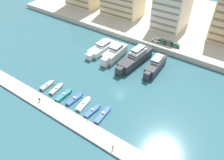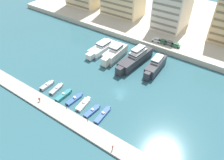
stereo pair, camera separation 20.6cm
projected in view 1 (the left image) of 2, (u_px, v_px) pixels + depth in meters
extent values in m
plane|color=#2D5B66|center=(120.00, 92.00, 77.15)|extent=(400.00, 400.00, 0.00)
cube|color=beige|center=(187.00, 21.00, 118.74)|extent=(180.00, 70.00, 2.40)
cube|color=#9E998E|center=(85.00, 128.00, 64.80)|extent=(120.00, 5.33, 0.62)
cube|color=white|center=(102.00, 49.00, 96.86)|extent=(5.81, 14.05, 2.86)
cube|color=white|center=(90.00, 56.00, 91.99)|extent=(2.88, 2.64, 2.43)
cube|color=#192347|center=(102.00, 50.00, 97.46)|extent=(5.86, 14.19, 0.24)
cube|color=white|center=(103.00, 43.00, 96.10)|extent=(4.22, 6.01, 1.45)
cube|color=#233342|center=(103.00, 43.00, 96.01)|extent=(4.27, 6.07, 0.52)
cylinder|color=silver|center=(104.00, 39.00, 95.58)|extent=(0.16, 0.16, 1.80)
cube|color=white|center=(112.00, 43.00, 101.70)|extent=(4.26, 1.16, 0.20)
cube|color=silver|center=(115.00, 54.00, 92.59)|extent=(4.99, 12.67, 4.02)
cube|color=silver|center=(105.00, 62.00, 87.82)|extent=(2.68, 2.44, 3.41)
cube|color=black|center=(115.00, 56.00, 93.43)|extent=(5.04, 12.80, 0.24)
cube|color=white|center=(116.00, 47.00, 91.36)|extent=(3.82, 5.35, 1.71)
cube|color=#233342|center=(116.00, 47.00, 91.25)|extent=(3.87, 5.40, 0.61)
cylinder|color=silver|center=(117.00, 42.00, 90.74)|extent=(0.16, 0.16, 1.80)
cube|color=silver|center=(123.00, 49.00, 97.48)|extent=(4.09, 0.96, 0.20)
cube|color=#333338|center=(135.00, 59.00, 89.56)|extent=(6.67, 18.97, 3.85)
cube|color=#333338|center=(120.00, 71.00, 83.42)|extent=(2.89, 2.67, 3.27)
cube|color=black|center=(135.00, 62.00, 90.36)|extent=(6.73, 19.16, 0.24)
cube|color=white|center=(138.00, 52.00, 88.64)|extent=(4.53, 8.14, 1.54)
cube|color=#233342|center=(138.00, 52.00, 88.55)|extent=(4.59, 8.22, 0.55)
cube|color=white|center=(138.00, 49.00, 87.71)|extent=(3.54, 6.35, 1.38)
cube|color=#233342|center=(138.00, 49.00, 87.62)|extent=(3.58, 6.41, 0.50)
cylinder|color=silver|center=(140.00, 45.00, 87.37)|extent=(0.16, 0.16, 1.80)
cube|color=#333338|center=(148.00, 51.00, 95.81)|extent=(4.19, 1.30, 0.20)
cube|color=#333338|center=(155.00, 66.00, 86.08)|extent=(4.37, 13.50, 3.77)
cube|color=#333338|center=(147.00, 76.00, 81.13)|extent=(2.22, 2.03, 3.21)
cube|color=#334C7F|center=(155.00, 68.00, 86.87)|extent=(4.42, 13.64, 0.24)
cube|color=white|center=(157.00, 59.00, 85.01)|extent=(3.25, 5.72, 1.59)
cube|color=#233342|center=(157.00, 59.00, 84.90)|extent=(3.29, 5.78, 0.57)
cylinder|color=silver|center=(159.00, 54.00, 84.46)|extent=(0.16, 0.16, 1.80)
cube|color=#333338|center=(162.00, 59.00, 91.24)|extent=(3.36, 1.01, 0.20)
cube|color=#9EA3A8|center=(47.00, 86.00, 79.01)|extent=(1.97, 4.97, 0.97)
cube|color=#9EA3A8|center=(52.00, 82.00, 80.80)|extent=(1.06, 0.87, 0.83)
cube|color=silver|center=(47.00, 84.00, 78.79)|extent=(1.06, 0.61, 0.43)
cube|color=#283847|center=(47.00, 83.00, 78.93)|extent=(0.96, 0.09, 0.26)
cube|color=black|center=(41.00, 90.00, 77.25)|extent=(0.36, 0.28, 0.60)
cube|color=#9EA3A8|center=(56.00, 89.00, 77.63)|extent=(2.39, 5.71, 0.90)
cube|color=#9EA3A8|center=(62.00, 84.00, 79.74)|extent=(1.08, 0.92, 0.76)
cube|color=silver|center=(56.00, 87.00, 77.49)|extent=(1.05, 0.70, 0.40)
cube|color=#283847|center=(57.00, 87.00, 77.64)|extent=(0.91, 0.18, 0.24)
cube|color=black|center=(50.00, 94.00, 75.54)|extent=(0.39, 0.32, 0.60)
cube|color=teal|center=(63.00, 96.00, 74.97)|extent=(1.96, 6.17, 1.09)
cube|color=teal|center=(70.00, 91.00, 77.06)|extent=(0.99, 0.82, 0.93)
cube|color=silver|center=(64.00, 94.00, 74.78)|extent=(0.98, 0.63, 0.37)
cube|color=#283847|center=(64.00, 93.00, 74.92)|extent=(0.88, 0.11, 0.22)
cube|color=black|center=(56.00, 101.00, 72.88)|extent=(0.37, 0.29, 0.60)
cube|color=#33569E|center=(74.00, 100.00, 73.83)|extent=(2.32, 6.15, 0.74)
cube|color=#33569E|center=(81.00, 94.00, 75.83)|extent=(1.07, 0.90, 0.63)
cube|color=silver|center=(75.00, 98.00, 73.68)|extent=(1.05, 0.68, 0.57)
cube|color=#283847|center=(75.00, 97.00, 73.79)|extent=(0.91, 0.16, 0.34)
cube|color=black|center=(67.00, 105.00, 71.84)|extent=(0.38, 0.31, 0.60)
cube|color=white|center=(83.00, 105.00, 71.89)|extent=(2.71, 6.09, 0.93)
cube|color=white|center=(89.00, 98.00, 74.16)|extent=(1.23, 1.05, 0.79)
cube|color=silver|center=(84.00, 102.00, 71.70)|extent=(1.19, 0.73, 0.57)
cube|color=#283847|center=(84.00, 102.00, 71.84)|extent=(1.03, 0.20, 0.34)
cube|color=black|center=(78.00, 111.00, 69.67)|extent=(0.39, 0.32, 0.60)
cube|color=#33569E|center=(92.00, 112.00, 69.68)|extent=(2.28, 5.92, 0.79)
cube|color=#33569E|center=(99.00, 106.00, 71.58)|extent=(1.02, 0.86, 0.67)
cube|color=silver|center=(93.00, 109.00, 69.54)|extent=(1.00, 0.69, 0.45)
cube|color=#283847|center=(93.00, 109.00, 69.66)|extent=(0.86, 0.17, 0.27)
cube|color=black|center=(85.00, 117.00, 67.79)|extent=(0.39, 0.31, 0.60)
cube|color=#33569E|center=(102.00, 115.00, 68.42)|extent=(2.05, 7.17, 0.85)
cube|color=#33569E|center=(109.00, 108.00, 70.96)|extent=(0.98, 0.81, 0.72)
cube|color=silver|center=(103.00, 113.00, 68.33)|extent=(0.97, 0.64, 0.52)
cube|color=#283847|center=(104.00, 112.00, 68.46)|extent=(0.86, 0.12, 0.31)
cube|color=black|center=(96.00, 123.00, 65.89)|extent=(0.37, 0.30, 0.60)
cube|color=white|center=(156.00, 40.00, 99.18)|extent=(4.20, 1.97, 0.80)
cube|color=white|center=(157.00, 39.00, 98.65)|extent=(2.20, 1.70, 0.68)
cube|color=#1E2833|center=(157.00, 39.00, 98.65)|extent=(2.16, 1.71, 0.37)
cylinder|color=black|center=(152.00, 41.00, 99.41)|extent=(0.65, 0.26, 0.64)
cylinder|color=black|center=(154.00, 39.00, 100.53)|extent=(0.65, 0.26, 0.64)
cylinder|color=black|center=(158.00, 43.00, 98.35)|extent=(0.65, 0.26, 0.64)
cylinder|color=black|center=(159.00, 41.00, 99.47)|extent=(0.65, 0.26, 0.64)
cube|color=#2D6642|center=(162.00, 42.00, 98.08)|extent=(4.12, 1.75, 0.80)
cube|color=#2D6642|center=(163.00, 40.00, 97.54)|extent=(2.12, 1.58, 0.68)
cube|color=#1E2833|center=(163.00, 40.00, 97.54)|extent=(2.08, 1.60, 0.37)
cylinder|color=black|center=(159.00, 43.00, 98.37)|extent=(0.64, 0.23, 0.64)
cylinder|color=black|center=(160.00, 41.00, 99.45)|extent=(0.64, 0.23, 0.64)
cylinder|color=black|center=(164.00, 44.00, 97.22)|extent=(0.64, 0.23, 0.64)
cylinder|color=black|center=(166.00, 43.00, 98.30)|extent=(0.64, 0.23, 0.64)
cube|color=slate|center=(168.00, 43.00, 97.29)|extent=(4.15, 1.82, 0.80)
cube|color=slate|center=(169.00, 42.00, 96.75)|extent=(2.15, 1.62, 0.68)
cube|color=#1E2833|center=(169.00, 42.00, 96.75)|extent=(2.11, 1.64, 0.37)
cylinder|color=black|center=(165.00, 44.00, 97.56)|extent=(0.65, 0.24, 0.64)
cylinder|color=black|center=(166.00, 42.00, 98.65)|extent=(0.65, 0.24, 0.64)
cylinder|color=black|center=(170.00, 45.00, 96.44)|extent=(0.65, 0.24, 0.64)
cylinder|color=black|center=(172.00, 44.00, 97.53)|extent=(0.65, 0.24, 0.64)
cube|color=#2D6642|center=(175.00, 45.00, 95.71)|extent=(4.17, 1.87, 0.80)
cube|color=#2D6642|center=(176.00, 44.00, 95.17)|extent=(2.16, 1.64, 0.68)
cube|color=#1E2833|center=(176.00, 44.00, 95.17)|extent=(2.12, 1.66, 0.37)
cylinder|color=black|center=(172.00, 46.00, 95.97)|extent=(0.65, 0.25, 0.64)
cylinder|color=black|center=(173.00, 44.00, 97.07)|extent=(0.65, 0.25, 0.64)
cylinder|color=black|center=(177.00, 48.00, 94.86)|extent=(0.65, 0.25, 0.64)
cylinder|color=black|center=(179.00, 46.00, 95.97)|extent=(0.65, 0.25, 0.64)
cube|color=#7E7359|center=(77.00, 6.00, 128.37)|extent=(17.66, 0.24, 0.90)
cube|color=#7E7359|center=(76.00, 0.00, 126.26)|extent=(17.66, 0.24, 0.90)
cube|color=#7E7359|center=(115.00, 15.00, 118.13)|extent=(19.92, 0.24, 0.90)
cube|color=#7E7359|center=(115.00, 10.00, 116.17)|extent=(19.92, 0.24, 0.90)
cube|color=#7E7359|center=(116.00, 4.00, 114.21)|extent=(19.92, 0.24, 0.90)
cube|color=silver|center=(172.00, 9.00, 105.73)|extent=(14.08, 17.73, 18.19)
cube|color=gray|center=(162.00, 30.00, 104.93)|extent=(12.96, 0.24, 0.90)
cube|color=gray|center=(163.00, 24.00, 102.98)|extent=(12.96, 0.24, 0.90)
cube|color=gray|center=(164.00, 18.00, 101.04)|extent=(12.96, 0.24, 0.90)
cube|color=gray|center=(165.00, 12.00, 99.09)|extent=(12.96, 0.24, 0.90)
cube|color=gray|center=(166.00, 5.00, 97.14)|extent=(12.96, 0.24, 0.90)
cylinder|color=#4C515B|center=(113.00, 149.00, 58.64)|extent=(0.14, 0.14, 0.87)
cylinder|color=#4C515B|center=(113.00, 148.00, 58.76)|extent=(0.14, 0.14, 0.87)
cube|color=red|center=(113.00, 147.00, 58.21)|extent=(0.36, 0.53, 0.66)
cylinder|color=red|center=(113.00, 148.00, 58.03)|extent=(0.10, 0.10, 0.66)
cylinder|color=red|center=(113.00, 146.00, 58.45)|extent=(0.10, 0.10, 0.66)
sphere|color=tan|center=(113.00, 146.00, 57.92)|extent=(0.24, 0.24, 0.24)
cylinder|color=#7A6B56|center=(39.00, 100.00, 72.63)|extent=(0.13, 0.13, 0.80)
cylinder|color=#7A6B56|center=(40.00, 100.00, 72.63)|extent=(0.13, 0.13, 0.80)
cube|color=red|center=(39.00, 99.00, 72.18)|extent=(0.49, 0.43, 0.61)
cylinder|color=red|center=(38.00, 99.00, 72.21)|extent=(0.09, 0.09, 0.61)
cylinder|color=red|center=(40.00, 99.00, 72.21)|extent=(0.09, 0.09, 0.61)
sphere|color=#A87A5B|center=(39.00, 98.00, 71.91)|extent=(0.22, 0.22, 0.22)
cylinder|color=#2D2D33|center=(67.00, 108.00, 70.19)|extent=(0.18, 0.18, 0.45)
sphere|color=#2D2D33|center=(67.00, 108.00, 70.01)|extent=(0.20, 0.20, 0.20)
cylinder|color=#2D2D33|center=(88.00, 120.00, 66.36)|extent=(0.18, 0.18, 0.45)
sphere|color=#2D2D33|center=(88.00, 120.00, 66.18)|extent=(0.20, 0.20, 0.20)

